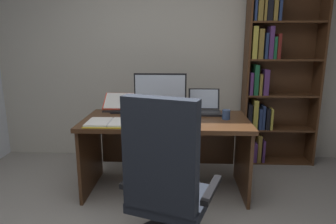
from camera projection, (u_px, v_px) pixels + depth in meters
name	position (u px, v px, depth m)	size (l,w,h in m)	color
wall_back	(166.00, 56.00, 3.69)	(4.81, 0.12, 2.57)	beige
desk	(166.00, 136.00, 2.96)	(1.57, 0.76, 0.74)	#4C2D19
bookshelf	(272.00, 77.00, 3.48)	(0.86, 0.27, 2.09)	#4C2D19
office_chair	(167.00, 192.00, 1.96)	(0.70, 0.62, 1.14)	black
monitor	(160.00, 93.00, 3.04)	(0.54, 0.16, 0.41)	black
laptop	(204.00, 108.00, 3.06)	(0.33, 0.29, 0.24)	black
keyboard	(157.00, 122.00, 2.69)	(0.42, 0.15, 0.02)	black
computer_mouse	(190.00, 121.00, 2.67)	(0.06, 0.10, 0.04)	black
reading_stand_with_book	(120.00, 103.00, 3.15)	(0.34, 0.28, 0.17)	black
open_binder	(110.00, 122.00, 2.66)	(0.43, 0.32, 0.02)	yellow
notepad	(140.00, 116.00, 2.90)	(0.15, 0.21, 0.01)	white
pen	(142.00, 116.00, 2.90)	(0.01, 0.01, 0.14)	maroon
coffee_mug	(226.00, 115.00, 2.81)	(0.08, 0.08, 0.09)	#334C7A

